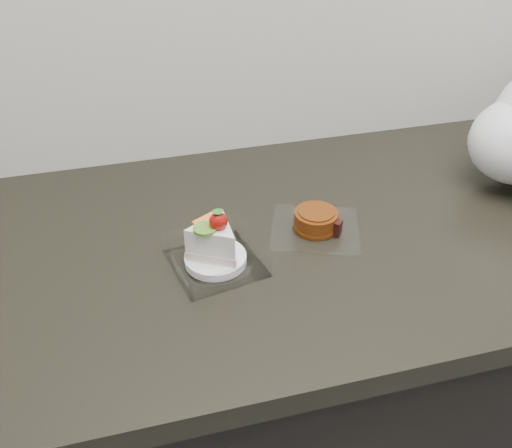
% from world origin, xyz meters
% --- Properties ---
extents(counter, '(2.04, 0.64, 0.90)m').
position_xyz_m(counter, '(0.00, 1.69, 0.45)').
color(counter, black).
rests_on(counter, ground).
extents(cake_tray, '(0.15, 0.15, 0.10)m').
position_xyz_m(cake_tray, '(-0.24, 1.64, 0.93)').
color(cake_tray, white).
rests_on(cake_tray, counter).
extents(mooncake_wrap, '(0.19, 0.18, 0.04)m').
position_xyz_m(mooncake_wrap, '(-0.06, 1.69, 0.91)').
color(mooncake_wrap, white).
rests_on(mooncake_wrap, counter).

